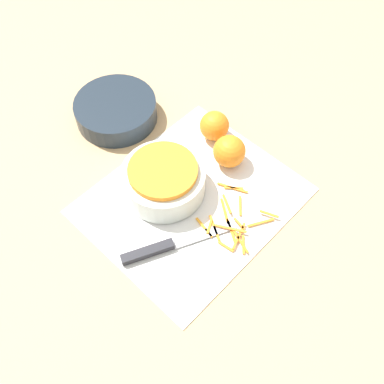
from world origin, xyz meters
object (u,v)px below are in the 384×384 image
Objects in this scene: bowl_speckled at (164,179)px; bowl_dark at (116,110)px; orange_left at (214,126)px; orange_right at (229,151)px; knife at (160,248)px.

bowl_dark is (0.07, 0.25, -0.02)m from bowl_speckled.
bowl_dark is 0.25m from orange_left.
orange_left is 0.94× the size of orange_right.
orange_left is at bearing 65.51° from orange_right.
bowl_speckled is at bearing 161.47° from orange_right.
knife is at bearing -118.18° from bowl_dark.
bowl_speckled is 0.90× the size of bowl_dark.
knife is (-0.11, -0.10, -0.03)m from bowl_speckled.
orange_left is at bearing -61.20° from bowl_dark.
bowl_dark is 0.40m from knife.
bowl_speckled is 2.44× the size of orange_right.
orange_right reaches higher than orange_left.
bowl_speckled is 2.59× the size of orange_left.
knife is at bearing -157.57° from orange_left.
bowl_speckled is at bearing 67.59° from knife.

